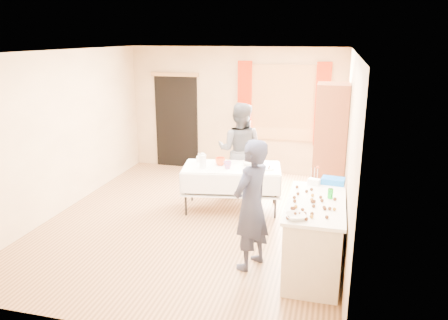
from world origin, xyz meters
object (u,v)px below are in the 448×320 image
(cabinet, at_px, (330,149))
(girl, at_px, (251,205))
(woman, at_px, (240,150))
(party_table, at_px, (232,184))
(chair, at_px, (247,176))
(counter, at_px, (314,237))

(cabinet, relative_size, girl, 1.27)
(cabinet, xyz_separation_m, woman, (-1.55, 0.32, -0.20))
(girl, bearing_deg, woman, -140.38)
(party_table, height_order, girl, girl)
(cabinet, bearing_deg, chair, 157.38)
(counter, bearing_deg, party_table, 130.50)
(chair, xyz_separation_m, girl, (0.61, -2.75, 0.55))
(counter, relative_size, girl, 0.87)
(party_table, height_order, woman, woman)
(cabinet, bearing_deg, party_table, -166.61)
(woman, bearing_deg, chair, -104.91)
(girl, height_order, woman, woman)
(chair, bearing_deg, woman, -129.04)
(cabinet, relative_size, woman, 1.24)
(girl, bearing_deg, cabinet, -178.06)
(woman, bearing_deg, counter, 121.72)
(party_table, distance_m, chair, 1.00)
(party_table, distance_m, woman, 0.80)
(counter, relative_size, woman, 0.85)
(chair, xyz_separation_m, woman, (-0.08, -0.29, 0.57))
(counter, xyz_separation_m, chair, (-1.37, 2.66, -0.18))
(cabinet, xyz_separation_m, counter, (-0.10, -2.05, -0.60))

